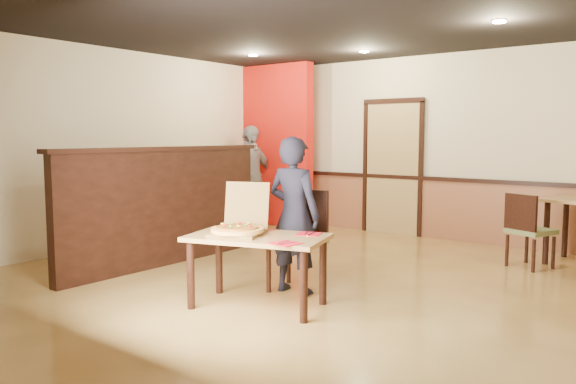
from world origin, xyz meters
The scene contains 21 objects.
floor centered at (0.00, 0.00, 0.00)m, with size 7.00×7.00×0.00m, color tan.
ceiling centered at (0.00, 0.00, 2.80)m, with size 7.00×7.00×0.00m, color black.
wall_back centered at (0.00, 3.50, 1.40)m, with size 7.00×7.00×0.00m, color beige.
wall_left centered at (-3.50, 0.00, 1.40)m, with size 7.00×7.00×0.00m, color beige.
wainscot_back centered at (0.00, 3.47, 0.45)m, with size 7.00×0.04×0.90m, color #995B3D.
chair_rail_back centered at (0.00, 3.45, 0.92)m, with size 7.00×0.06×0.06m, color black.
back_door centered at (-0.80, 3.46, 1.05)m, with size 0.90×0.06×2.10m, color tan.
booth_partition centered at (-2.00, -0.20, 0.74)m, with size 0.20×3.10×1.44m.
red_accent_panel centered at (-2.90, 3.00, 1.40)m, with size 1.60×0.20×2.78m, color red.
spot_a centered at (-2.30, 1.80, 2.78)m, with size 0.14×0.14×0.02m, color #FFEDB2.
spot_b centered at (-0.80, 2.50, 2.78)m, with size 0.14×0.14×0.02m, color #FFEDB2.
spot_c centered at (1.40, 1.50, 2.78)m, with size 0.14×0.14×0.02m, color #FFEDB2.
main_table centered at (0.01, -0.83, 0.56)m, with size 1.40×1.05×0.67m.
diner_chair centered at (-0.04, -0.09, 0.56)m, with size 0.57×0.57×1.02m.
side_chair_left centered at (1.58, 2.27, 0.49)m, with size 0.58×0.58×0.89m.
diner centered at (-0.01, -0.24, 0.79)m, with size 0.57×0.38×1.57m, color black.
passerby centered at (-3.00, 2.50, 0.87)m, with size 1.03×0.43×1.75m, color #96969E.
pizza_box centered at (-0.16, -0.88, 0.73)m, with size 0.60×0.65×0.47m.
pizza centered at (-0.14, -0.93, 0.72)m, with size 0.49×0.49×0.03m, color #F1B357.
napkin_near centered at (0.46, -0.99, 0.67)m, with size 0.24×0.24×0.01m.
napkin_far centered at (0.35, -0.50, 0.67)m, with size 0.27×0.27×0.01m.
Camera 1 is at (3.32, -4.69, 1.59)m, focal length 35.00 mm.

